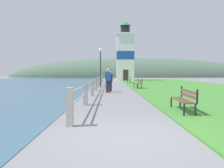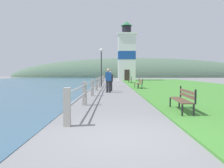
# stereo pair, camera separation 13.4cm
# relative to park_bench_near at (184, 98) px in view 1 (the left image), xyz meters

# --- Properties ---
(ground_plane) EXTENTS (160.00, 160.00, 0.00)m
(ground_plane) POSITION_rel_park_bench_near_xyz_m (-2.40, -3.05, -0.54)
(ground_plane) COLOR slate
(grass_verge) EXTENTS (12.00, 49.89, 0.06)m
(grass_verge) POSITION_rel_park_bench_near_xyz_m (5.19, 13.58, -0.51)
(grass_verge) COLOR #428433
(grass_verge) RESTS_ON ground_plane
(seawall_railing) EXTENTS (0.18, 27.45, 1.08)m
(seawall_railing) POSITION_rel_park_bench_near_xyz_m (-3.89, 11.58, 0.08)
(seawall_railing) COLOR #A8A399
(seawall_railing) RESTS_ON ground_plane
(park_bench_near) EXTENTS (0.58, 1.95, 0.94)m
(park_bench_near) POSITION_rel_park_bench_near_xyz_m (0.00, 0.00, 0.00)
(park_bench_near) COLOR brown
(park_bench_near) RESTS_ON ground_plane
(park_bench_midway) EXTENTS (0.58, 1.63, 0.94)m
(park_bench_midway) POSITION_rel_park_bench_near_xyz_m (-0.16, 11.86, -0.00)
(park_bench_midway) COLOR brown
(park_bench_midway) RESTS_ON ground_plane
(park_bench_far) EXTENTS (0.66, 1.95, 0.94)m
(park_bench_far) POSITION_rel_park_bench_near_xyz_m (-0.02, 22.57, -0.00)
(park_bench_far) COLOR brown
(park_bench_far) RESTS_ON ground_plane
(lighthouse) EXTENTS (3.52, 3.52, 10.77)m
(lighthouse) POSITION_rel_park_bench_near_xyz_m (0.02, 32.19, 4.20)
(lighthouse) COLOR white
(lighthouse) RESTS_ON ground_plane
(person_strolling) EXTENTS (0.42, 0.27, 1.58)m
(person_strolling) POSITION_rel_park_bench_near_xyz_m (-2.78, 9.34, 0.31)
(person_strolling) COLOR #28282D
(person_strolling) RESTS_ON ground_plane
(person_by_railing) EXTENTS (0.44, 0.24, 1.79)m
(person_by_railing) POSITION_rel_park_bench_near_xyz_m (-2.91, 8.12, 0.43)
(person_by_railing) COLOR #28282D
(person_by_railing) RESTS_ON ground_plane
(lamp_post) EXTENTS (0.36, 0.36, 3.96)m
(lamp_post) POSITION_rel_park_bench_near_xyz_m (-3.74, 14.43, 2.20)
(lamp_post) COLOR #333338
(lamp_post) RESTS_ON ground_plane
(distant_hillside) EXTENTS (80.00, 16.00, 12.00)m
(distant_hillside) POSITION_rel_park_bench_near_xyz_m (5.60, 60.20, -0.54)
(distant_hillside) COLOR #4C6651
(distant_hillside) RESTS_ON ground_plane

